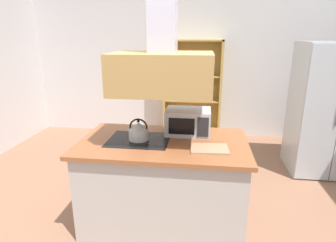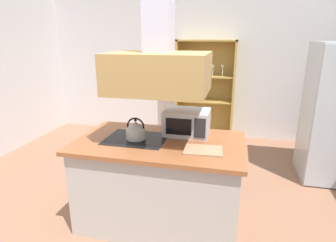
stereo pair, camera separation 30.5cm
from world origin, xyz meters
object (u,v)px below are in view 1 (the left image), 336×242
Objects in this scene: refrigerator at (328,110)px; microwave at (188,122)px; dish_cabinet at (192,95)px; cutting_board at (209,149)px; kettle at (139,131)px.

microwave is at bearing -147.25° from refrigerator.
microwave is at bearing -88.37° from dish_cabinet.
dish_cabinet is at bearing 147.48° from refrigerator.
kettle is at bearing 166.79° from cutting_board.
microwave is (0.47, 0.26, 0.04)m from kettle.
dish_cabinet is at bearing 91.63° from microwave.
refrigerator is at bearing 32.75° from microwave.
dish_cabinet reaches higher than refrigerator.
dish_cabinet reaches higher than cutting_board.
refrigerator is at bearing 44.61° from cutting_board.
refrigerator reaches higher than microwave.
kettle is 0.72m from cutting_board.
refrigerator is at bearing -32.52° from dish_cabinet.
microwave reaches higher than cutting_board.
dish_cabinet is at bearing 81.51° from kettle.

